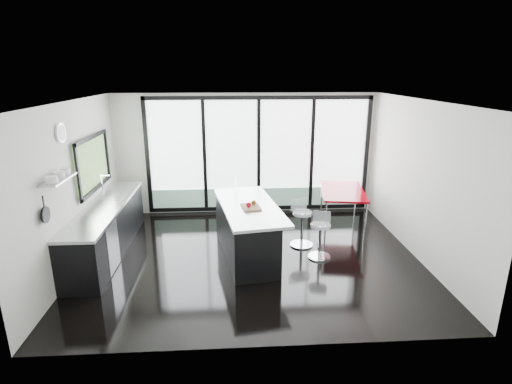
{
  "coord_description": "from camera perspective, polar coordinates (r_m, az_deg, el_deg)",
  "views": [
    {
      "loc": [
        -0.35,
        -6.64,
        3.27
      ],
      "look_at": [
        0.1,
        0.3,
        1.15
      ],
      "focal_mm": 28.0,
      "sensor_mm": 36.0,
      "label": 1
    }
  ],
  "objects": [
    {
      "name": "floor",
      "position": [
        7.42,
        -0.63,
        -9.23
      ],
      "size": [
        6.0,
        5.0,
        0.0
      ],
      "primitive_type": "cube",
      "color": "black",
      "rests_on": "ground"
    },
    {
      "name": "ceiling",
      "position": [
        6.67,
        -0.71,
        12.9
      ],
      "size": [
        6.0,
        5.0,
        0.0
      ],
      "primitive_type": "cube",
      "color": "white",
      "rests_on": "wall_back"
    },
    {
      "name": "wall_back",
      "position": [
        9.35,
        0.19,
        4.6
      ],
      "size": [
        6.0,
        0.09,
        2.8
      ],
      "color": "beige",
      "rests_on": "ground"
    },
    {
      "name": "wall_front",
      "position": [
        4.56,
        1.02,
        -7.28
      ],
      "size": [
        6.0,
        0.0,
        2.8
      ],
      "primitive_type": "cube",
      "color": "beige",
      "rests_on": "ground"
    },
    {
      "name": "wall_left",
      "position": [
        7.59,
        -23.84,
        2.48
      ],
      "size": [
        0.26,
        5.0,
        2.8
      ],
      "color": "beige",
      "rests_on": "ground"
    },
    {
      "name": "wall_right",
      "position": [
        7.67,
        22.32,
        1.54
      ],
      "size": [
        0.0,
        5.0,
        2.8
      ],
      "primitive_type": "cube",
      "color": "beige",
      "rests_on": "ground"
    },
    {
      "name": "counter_cabinets",
      "position": [
        7.93,
        -20.55,
        -4.91
      ],
      "size": [
        0.69,
        3.24,
        1.36
      ],
      "color": "black",
      "rests_on": "floor"
    },
    {
      "name": "island",
      "position": [
        7.36,
        -1.56,
        -5.33
      ],
      "size": [
        1.33,
        2.44,
        1.23
      ],
      "color": "black",
      "rests_on": "floor"
    },
    {
      "name": "bar_stool_near",
      "position": [
        7.34,
        9.11,
        -6.91
      ],
      "size": [
        0.52,
        0.52,
        0.65
      ],
      "primitive_type": "cylinder",
      "rotation": [
        0.0,
        0.0,
        -0.34
      ],
      "color": "silver",
      "rests_on": "floor"
    },
    {
      "name": "bar_stool_far",
      "position": [
        7.78,
        6.58,
        -5.22
      ],
      "size": [
        0.57,
        0.57,
        0.7
      ],
      "primitive_type": "cylinder",
      "rotation": [
        0.0,
        0.0,
        0.36
      ],
      "color": "silver",
      "rests_on": "floor"
    },
    {
      "name": "red_table",
      "position": [
        8.84,
        12.14,
        -2.31
      ],
      "size": [
        1.12,
        1.67,
        0.83
      ],
      "primitive_type": "cube",
      "rotation": [
        0.0,
        0.0,
        -0.17
      ],
      "color": "#9A010D",
      "rests_on": "floor"
    }
  ]
}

